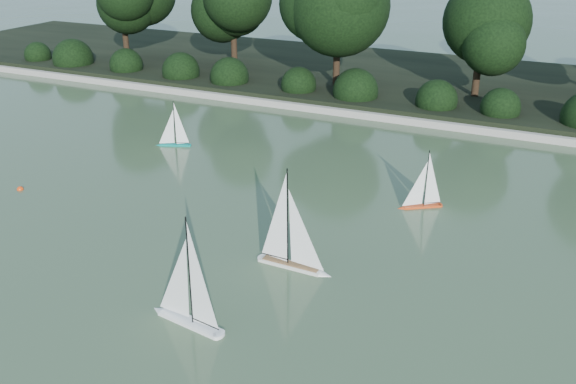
% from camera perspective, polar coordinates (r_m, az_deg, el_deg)
% --- Properties ---
extents(ground, '(80.00, 80.00, 0.00)m').
position_cam_1_polar(ground, '(9.28, -3.10, -9.18)').
color(ground, '#2F4529').
rests_on(ground, ground).
extents(pond_coping, '(40.00, 0.35, 0.18)m').
position_cam_1_polar(pond_coping, '(17.01, 11.40, 6.20)').
color(pond_coping, gray).
rests_on(pond_coping, ground).
extents(far_bank, '(40.00, 8.00, 0.30)m').
position_cam_1_polar(far_bank, '(20.78, 14.25, 9.22)').
color(far_bank, black).
rests_on(far_bank, ground).
extents(tree_line, '(26.31, 3.93, 4.39)m').
position_cam_1_polar(tree_line, '(18.61, 17.81, 15.09)').
color(tree_line, black).
rests_on(tree_line, ground).
extents(shrub_hedge, '(29.10, 1.10, 1.10)m').
position_cam_1_polar(shrub_hedge, '(17.76, 12.23, 8.06)').
color(shrub_hedge, black).
rests_on(shrub_hedge, ground).
extents(sailboat_white_a, '(1.24, 0.38, 1.69)m').
position_cam_1_polar(sailboat_white_a, '(8.69, -9.25, -9.86)').
color(sailboat_white_a, white).
rests_on(sailboat_white_a, ground).
extents(sailboat_white_b, '(1.26, 0.24, 1.72)m').
position_cam_1_polar(sailboat_white_b, '(9.80, 0.73, -5.42)').
color(sailboat_white_b, silver).
rests_on(sailboat_white_b, ground).
extents(sailboat_orange, '(0.79, 0.59, 1.20)m').
position_cam_1_polar(sailboat_orange, '(12.08, 11.59, -0.53)').
color(sailboat_orange, '#D54116').
rests_on(sailboat_orange, ground).
extents(sailboat_teal, '(0.83, 0.43, 1.17)m').
position_cam_1_polar(sailboat_teal, '(15.32, -10.29, 4.73)').
color(sailboat_teal, '#078577').
rests_on(sailboat_teal, ground).
extents(race_buoy, '(0.13, 0.13, 0.13)m').
position_cam_1_polar(race_buoy, '(13.74, -22.70, 0.20)').
color(race_buoy, '#EE3F0C').
rests_on(race_buoy, ground).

